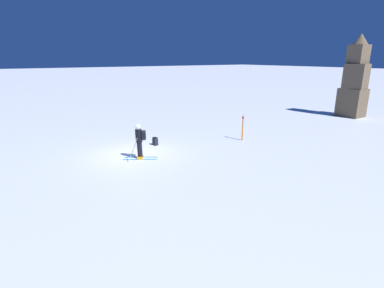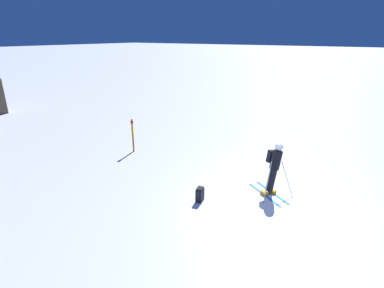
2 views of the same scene
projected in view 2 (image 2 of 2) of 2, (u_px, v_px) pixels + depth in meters
ground_plane at (260, 203)px, 10.16m from camera, size 300.00×300.00×0.00m
skier at (274, 165)px, 10.46m from camera, size 1.51×1.76×1.93m
spare_backpack at (200, 194)px, 10.21m from camera, size 0.34×0.27×0.50m
trail_marker at (133, 134)px, 14.33m from camera, size 0.13×0.13×1.63m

